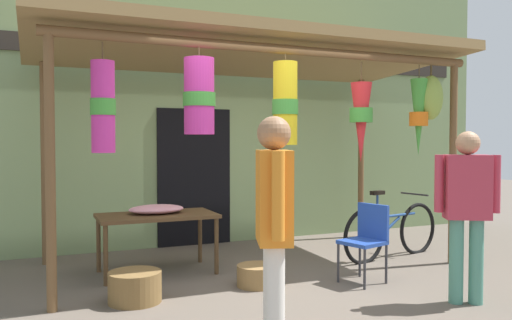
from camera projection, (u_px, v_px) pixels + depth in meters
The scene contains 11 objects.
ground_plane at pixel (262, 282), 5.63m from camera, with size 30.00×30.00×0.00m, color #60564C.
shop_facade at pixel (197, 92), 7.72m from camera, with size 10.36×0.29×4.52m.
market_stall_canopy at pixel (258, 66), 6.24m from camera, with size 5.16×2.46×2.75m.
display_table at pixel (157, 220), 5.99m from camera, with size 1.33×0.73×0.69m.
flower_heap_on_table at pixel (158, 209), 6.04m from camera, with size 0.64×0.45×0.10m.
folding_chair at pixel (367, 236), 5.62m from camera, with size 0.49×0.49×0.84m.
wicker_basket_by_table at pixel (257, 275), 5.47m from camera, with size 0.44×0.44×0.22m, color olive.
wicker_basket_spare at pixel (135, 287), 4.92m from camera, with size 0.50×0.50×0.29m, color brown.
parked_bicycle at pixel (392, 231), 6.78m from camera, with size 1.73×0.50×0.92m.
vendor_in_orange at pixel (467, 202), 4.85m from camera, with size 0.53×0.39×1.62m.
customer_foreground at pixel (274, 218), 3.52m from camera, with size 0.34×0.57×1.70m.
Camera 1 is at (-2.28, -5.09, 1.53)m, focal length 36.46 mm.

